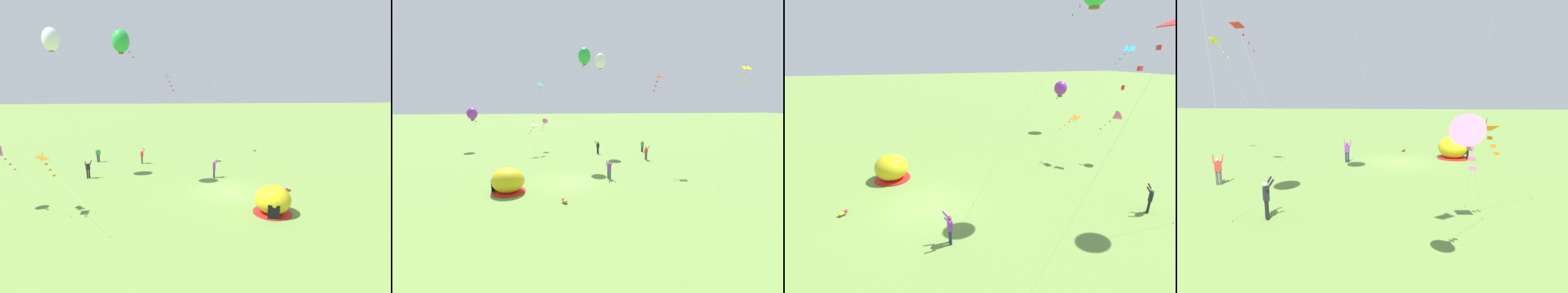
# 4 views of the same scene
# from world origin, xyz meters

# --- Properties ---
(ground_plane) EXTENTS (300.00, 300.00, 0.00)m
(ground_plane) POSITION_xyz_m (0.00, 0.00, 0.00)
(ground_plane) COLOR olive
(popup_tent) EXTENTS (2.81, 2.81, 2.10)m
(popup_tent) POSITION_xyz_m (-5.05, -2.41, 1.00)
(popup_tent) COLOR gold
(popup_tent) RESTS_ON ground
(toddler_crawling) EXTENTS (0.42, 0.54, 0.32)m
(toddler_crawling) POSITION_xyz_m (-0.45, -5.36, 0.18)
(toddler_crawling) COLOR gold
(toddler_crawling) RESTS_ON ground
(person_near_tent) EXTENTS (0.67, 0.72, 1.89)m
(person_near_tent) POSITION_xyz_m (5.00, 13.38, 1.00)
(person_near_tent) COLOR black
(person_near_tent) RESTS_ON ground
(person_flying_kite) EXTENTS (0.68, 0.47, 1.89)m
(person_flying_kite) POSITION_xyz_m (4.15, 0.61, 1.00)
(person_flying_kite) COLOR #1E2347
(person_flying_kite) RESTS_ON ground
(kite_purple) EXTENTS (4.54, 5.36, 6.62)m
(kite_purple) POSITION_xyz_m (-14.09, 18.92, 5.71)
(kite_purple) COLOR silver
(kite_purple) RESTS_ON ground
(kite_red) EXTENTS (2.74, 2.50, 10.64)m
(kite_red) POSITION_xyz_m (10.51, 5.14, 9.88)
(kite_red) COLOR silver
(kite_red) RESTS_ON ground
(kite_pink) EXTENTS (2.33, 5.96, 4.95)m
(kite_pink) POSITION_xyz_m (-2.87, 17.40, 4.37)
(kite_pink) COLOR silver
(kite_pink) RESTS_ON ground
(kite_orange) EXTENTS (4.23, 5.61, 4.63)m
(kite_orange) POSITION_xyz_m (-4.23, 13.72, 4.03)
(kite_orange) COLOR silver
(kite_orange) RESTS_ON ground
(kite_cyan) EXTENTS (1.20, 8.23, 10.52)m
(kite_cyan) POSITION_xyz_m (-3.43, 17.88, 9.81)
(kite_cyan) COLOR silver
(kite_cyan) RESTS_ON ground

